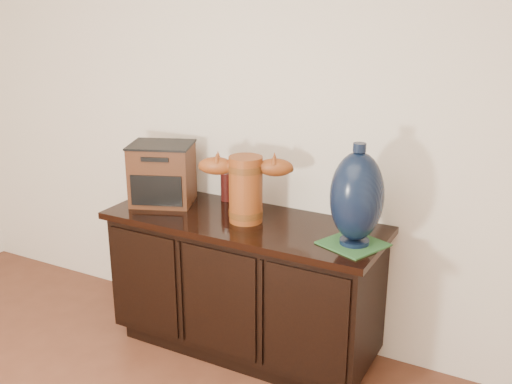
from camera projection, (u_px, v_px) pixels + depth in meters
The scene contains 6 objects.
sideboard at pixel (244, 284), 3.18m from camera, with size 1.46×0.56×0.75m.
terracotta_vessel at pixel (246, 185), 2.99m from camera, with size 0.47×0.26×0.34m.
tv_radio at pixel (162, 174), 3.26m from camera, with size 0.41×0.37×0.33m.
green_mat at pixel (353, 244), 2.76m from camera, with size 0.25×0.25×0.01m, color #2A5D2D.
lamp_base at pixel (357, 197), 2.68m from camera, with size 0.32×0.32×0.47m.
spray_can at pixel (226, 185), 3.33m from camera, with size 0.06×0.06×0.19m.
Camera 1 is at (1.41, -0.27, 1.85)m, focal length 42.00 mm.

